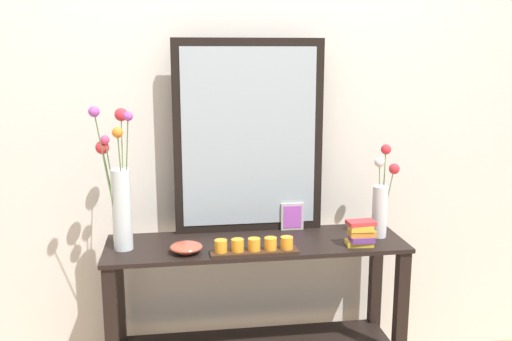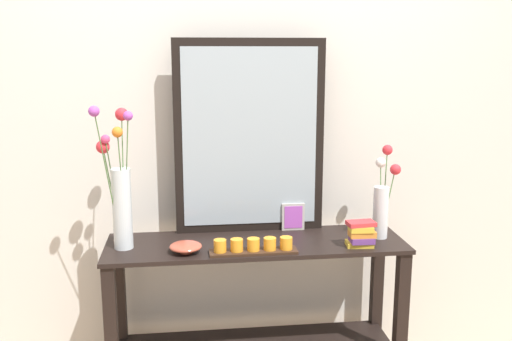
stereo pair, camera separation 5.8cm
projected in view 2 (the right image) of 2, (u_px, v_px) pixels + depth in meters
name	position (u px, v px, depth m)	size (l,w,h in m)	color
wall_back	(248.00, 114.00, 2.88)	(6.40, 0.08, 2.70)	silver
console_table	(256.00, 300.00, 2.74)	(1.40, 0.42, 0.78)	black
mirror_leaning	(250.00, 137.00, 2.75)	(0.73, 0.03, 0.94)	black
tall_vase_left	(120.00, 192.00, 2.54)	(0.18, 0.20, 0.66)	silver
vase_right	(382.00, 201.00, 2.72)	(0.13, 0.15, 0.44)	silver
candle_tray	(253.00, 247.00, 2.52)	(0.39, 0.09, 0.07)	#382316
picture_frame_small	(293.00, 217.00, 2.84)	(0.11, 0.01, 0.14)	#B7B2AD
decorative_bowl	(186.00, 247.00, 2.53)	(0.14, 0.14, 0.05)	#B24C38
book_stack	(361.00, 234.00, 2.60)	(0.13, 0.10, 0.12)	gold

